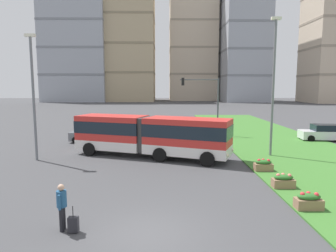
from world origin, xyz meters
The scene contains 18 objects.
ground_plane centered at (0.00, 0.00, 0.00)m, with size 260.00×260.00×0.00m, color #424244.
grass_median centered at (11.12, 10.00, 0.04)m, with size 10.00×70.00×0.08m, color #3D752D.
articulated_bus centered at (-0.39, 12.08, 1.65)m, with size 11.86×6.59×3.00m.
car_grey_wagon centered at (-6.04, 18.28, 0.75)m, with size 4.54×2.33×1.58m.
car_white_van centered at (16.16, 18.76, 0.75)m, with size 4.55×2.34×1.58m.
pedestrian_crossing centered at (-3.11, 0.34, 1.00)m, with size 0.36×0.58×1.74m.
rolling_suitcase centered at (-2.66, 0.14, 0.31)m, with size 0.36×0.24×0.97m.
flower_planter_0 centered at (6.72, 2.00, 0.43)m, with size 1.10×0.56×0.74m.
flower_planter_1 centered at (6.72, 4.76, 0.43)m, with size 1.10×0.56×0.74m.
flower_planter_2 centered at (6.72, 7.93, 0.43)m, with size 1.10×0.56×0.74m.
traffic_light_far_right centered at (4.99, 22.00, 4.23)m, with size 4.12×0.28×6.14m.
streetlight_left centered at (-8.50, 11.13, 4.83)m, with size 0.70×0.28×8.78m.
streetlight_median centered at (8.62, 12.14, 5.53)m, with size 0.70×0.28×10.16m.
apartment_tower_west centered at (-30.00, 100.53, 17.67)m, with size 21.77×18.83×35.29m.
apartment_tower_westcentre centered at (-11.25, 102.79, 19.33)m, with size 16.79×19.75×38.62m.
apartment_tower_centre centered at (11.46, 110.44, 23.68)m, with size 17.37×19.60×47.32m.
apartment_tower_eastcentre centered at (28.30, 97.61, 21.33)m, with size 14.77×17.87×42.62m.
apartment_tower_east centered at (55.62, 90.13, 21.31)m, with size 16.52×16.43×42.58m.
Camera 1 is at (0.61, -10.29, 5.23)m, focal length 32.60 mm.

